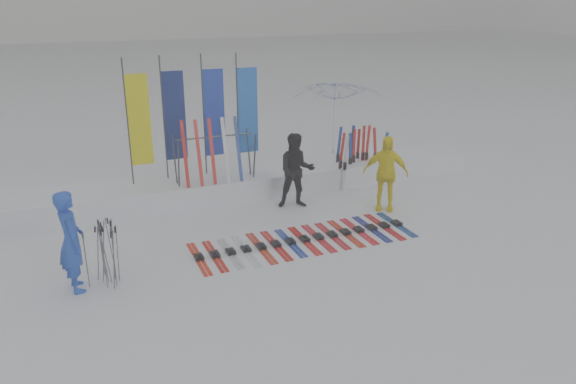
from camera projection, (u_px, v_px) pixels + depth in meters
name	position (u px, v px, depth m)	size (l,w,h in m)	color
ground	(309.00, 263.00, 11.56)	(120.00, 120.00, 0.00)	white
snow_bank	(240.00, 183.00, 15.47)	(14.00, 1.60, 0.60)	white
person_blue	(71.00, 241.00, 10.23)	(0.71, 0.47, 1.95)	blue
person_black	(296.00, 171.00, 14.31)	(0.94, 0.74, 1.94)	black
person_yellow	(385.00, 173.00, 14.12)	(1.13, 0.47, 1.93)	#FFEF10
tent_canopy	(336.00, 123.00, 17.70)	(3.00, 3.05, 2.75)	white
ski_row	(305.00, 239.00, 12.58)	(5.01, 1.68, 0.07)	red
pole_cluster	(106.00, 254.00, 10.61)	(0.62, 0.77, 1.24)	#595B60
feather_flags	(194.00, 115.00, 14.62)	(3.47, 0.19, 3.20)	#383A3F
ski_rack	(215.00, 152.00, 14.48)	(2.04, 0.80, 1.23)	#383A3F
upright_skis	(357.00, 156.00, 16.21)	(1.47, 0.94, 1.67)	red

